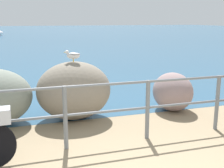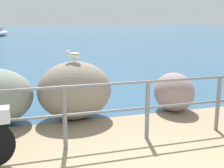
{
  "view_description": "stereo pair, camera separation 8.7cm",
  "coord_description": "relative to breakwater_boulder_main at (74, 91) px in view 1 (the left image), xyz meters",
  "views": [
    {
      "loc": [
        -1.27,
        -2.09,
        2.01
      ],
      "look_at": [
        0.19,
        2.58,
        0.91
      ],
      "focal_mm": 46.24,
      "sensor_mm": 36.0,
      "label": 1
    },
    {
      "loc": [
        -1.19,
        -2.11,
        2.01
      ],
      "look_at": [
        0.19,
        2.58,
        0.91
      ],
      "focal_mm": 46.24,
      "sensor_mm": 36.0,
      "label": 2
    }
  ],
  "objects": [
    {
      "name": "ground_plane",
      "position": [
        0.31,
        16.44,
        -0.64
      ],
      "size": [
        120.0,
        120.0,
        0.1
      ],
      "primitive_type": "cube",
      "color": "#937F60"
    },
    {
      "name": "sea_surface",
      "position": [
        0.31,
        44.84,
        -0.59
      ],
      "size": [
        120.0,
        90.0,
        0.01
      ],
      "primitive_type": "cube",
      "color": "#2D5675",
      "rests_on": "ground_plane"
    },
    {
      "name": "promenade_railing",
      "position": [
        0.31,
        -1.38,
        0.05
      ],
      "size": [
        9.81,
        0.07,
        1.02
      ],
      "color": "slate",
      "rests_on": "ground_plane"
    },
    {
      "name": "breakwater_boulder_main",
      "position": [
        0.0,
        0.0,
        0.0
      ],
      "size": [
        1.51,
        1.16,
        1.18
      ],
      "color": "gray",
      "rests_on": "ground"
    },
    {
      "name": "breakwater_boulder_right",
      "position": [
        2.2,
        -0.1,
        -0.17
      ],
      "size": [
        0.86,
        1.01,
        0.85
      ],
      "color": "gray",
      "rests_on": "ground"
    },
    {
      "name": "seagull",
      "position": [
        -0.01,
        -0.04,
        0.73
      ],
      "size": [
        0.34,
        0.2,
        0.23
      ],
      "rotation": [
        0.0,
        0.0,
        2.77
      ],
      "color": "gold",
      "rests_on": "breakwater_boulder_main"
    }
  ]
}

